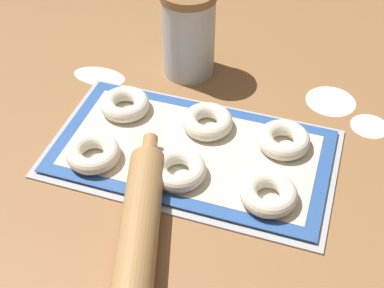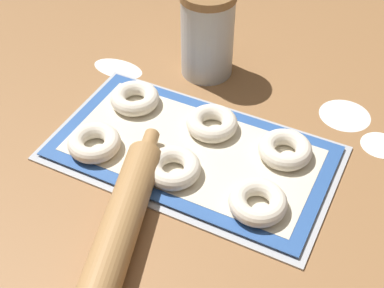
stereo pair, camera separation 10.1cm
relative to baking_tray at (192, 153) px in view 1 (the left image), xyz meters
name	(u,v)px [view 1 (the left image)]	position (x,y,z in m)	size (l,w,h in m)	color
ground_plane	(195,158)	(0.01, -0.01, 0.00)	(2.80, 2.80, 0.00)	olive
baking_tray	(192,153)	(0.00, 0.00, 0.00)	(0.51, 0.28, 0.01)	#B2B5BA
baking_mat	(192,151)	(0.00, 0.00, 0.01)	(0.48, 0.26, 0.00)	#2D569E
bagel_front_left	(93,153)	(-0.16, -0.07, 0.02)	(0.09, 0.09, 0.03)	silver
bagel_front_center	(178,170)	(0.00, -0.07, 0.02)	(0.09, 0.09, 0.03)	silver
bagel_front_right	(269,194)	(0.15, -0.07, 0.02)	(0.09, 0.09, 0.03)	silver
bagel_back_left	(125,104)	(-0.15, 0.06, 0.02)	(0.09, 0.09, 0.03)	silver
bagel_back_center	(207,121)	(0.01, 0.06, 0.02)	(0.09, 0.09, 0.03)	silver
bagel_back_right	(284,140)	(0.15, 0.06, 0.02)	(0.09, 0.09, 0.03)	silver
flour_canister	(188,32)	(-0.08, 0.24, 0.09)	(0.11, 0.11, 0.19)	silver
rolling_pin	(138,238)	(-0.01, -0.22, 0.03)	(0.15, 0.42, 0.06)	#AD7F4C
flour_patch_near	(370,126)	(0.30, 0.17, 0.00)	(0.07, 0.07, 0.00)	white
flour_patch_far	(331,101)	(0.22, 0.23, 0.00)	(0.10, 0.09, 0.00)	white
flour_patch_side	(99,76)	(-0.26, 0.16, 0.00)	(0.11, 0.06, 0.00)	white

